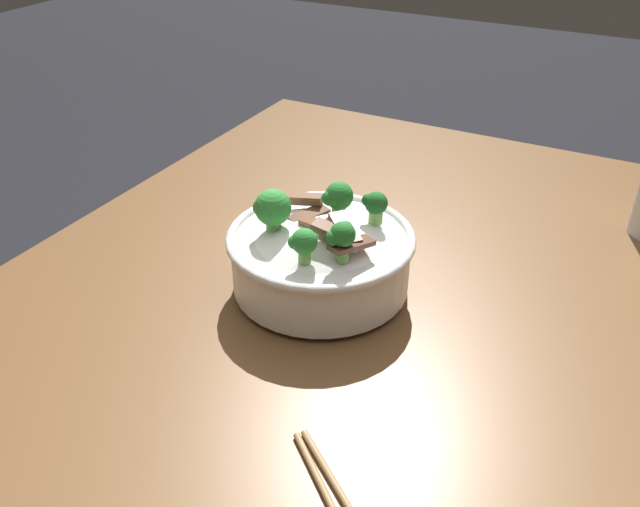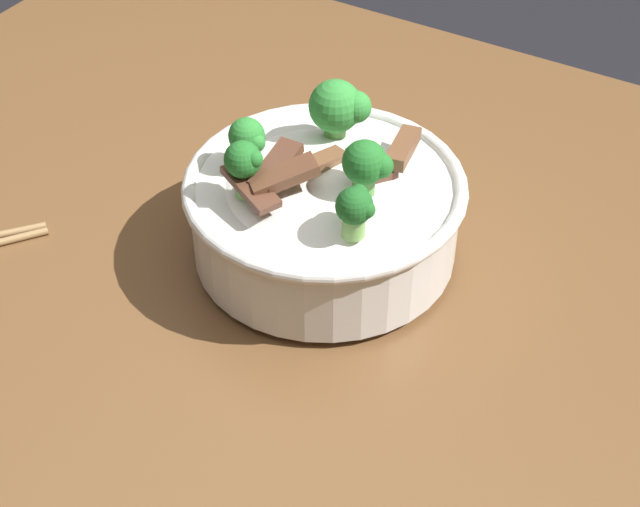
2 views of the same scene
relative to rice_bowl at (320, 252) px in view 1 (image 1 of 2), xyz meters
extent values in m
cube|color=brown|center=(0.03, -0.07, -0.08)|extent=(1.22, 1.00, 0.04)
cube|color=brown|center=(0.55, 0.35, -0.48)|extent=(0.08, 0.08, 0.77)
cylinder|color=white|center=(0.00, 0.00, -0.05)|extent=(0.12, 0.12, 0.01)
cylinder|color=white|center=(0.00, 0.00, -0.01)|extent=(0.23, 0.23, 0.07)
torus|color=white|center=(0.00, 0.00, 0.02)|extent=(0.25, 0.25, 0.01)
ellipsoid|color=white|center=(0.00, 0.00, 0.01)|extent=(0.20, 0.20, 0.06)
cube|color=brown|center=(-0.01, 0.00, 0.04)|extent=(0.03, 0.06, 0.01)
cube|color=#563323|center=(-0.03, -0.03, 0.05)|extent=(0.02, 0.06, 0.02)
cube|color=brown|center=(-0.01, -0.04, 0.05)|extent=(0.06, 0.06, 0.02)
cube|color=#563323|center=(-0.03, -0.06, 0.05)|extent=(0.06, 0.04, 0.01)
cube|color=brown|center=(0.05, 0.05, 0.04)|extent=(0.03, 0.07, 0.02)
cube|color=#563323|center=(0.02, 0.03, 0.03)|extent=(0.06, 0.05, 0.01)
cylinder|color=#5B9947|center=(-0.02, 0.06, 0.04)|extent=(0.02, 0.02, 0.02)
sphere|color=green|center=(-0.02, 0.06, 0.06)|extent=(0.05, 0.05, 0.05)
sphere|color=green|center=(-0.01, 0.06, 0.06)|extent=(0.03, 0.03, 0.03)
sphere|color=green|center=(-0.03, 0.07, 0.06)|extent=(0.02, 0.02, 0.02)
cylinder|color=#6BA84C|center=(-0.05, -0.05, 0.04)|extent=(0.02, 0.02, 0.03)
sphere|color=#237028|center=(-0.05, -0.05, 0.07)|extent=(0.03, 0.03, 0.03)
sphere|color=#237028|center=(-0.04, -0.05, 0.07)|extent=(0.01, 0.01, 0.01)
sphere|color=#237028|center=(-0.05, -0.05, 0.06)|extent=(0.02, 0.02, 0.02)
cylinder|color=#5B9947|center=(0.04, -0.01, 0.04)|extent=(0.02, 0.02, 0.02)
sphere|color=#237028|center=(0.04, -0.01, 0.07)|extent=(0.04, 0.04, 0.04)
sphere|color=#237028|center=(0.05, 0.00, 0.07)|extent=(0.02, 0.02, 0.02)
sphere|color=#237028|center=(0.03, 0.00, 0.06)|extent=(0.02, 0.02, 0.02)
cylinder|color=#6BA84C|center=(-0.07, -0.01, 0.04)|extent=(0.02, 0.02, 0.02)
sphere|color=#2D8433|center=(-0.07, -0.01, 0.06)|extent=(0.03, 0.03, 0.03)
sphere|color=#2D8433|center=(-0.06, -0.02, 0.06)|extent=(0.02, 0.02, 0.02)
sphere|color=#2D8433|center=(-0.07, 0.00, 0.06)|extent=(0.02, 0.02, 0.02)
cylinder|color=#7AB256|center=(0.06, -0.05, 0.04)|extent=(0.02, 0.02, 0.02)
sphere|color=#1E6023|center=(0.06, -0.05, 0.06)|extent=(0.03, 0.03, 0.03)
sphere|color=#1E6023|center=(0.07, -0.05, 0.06)|extent=(0.01, 0.01, 0.01)
sphere|color=#1E6023|center=(0.05, -0.04, 0.06)|extent=(0.02, 0.02, 0.02)
camera|label=1|loc=(-0.65, -0.34, 0.47)|focal=37.45mm
camera|label=2|loc=(0.34, -0.58, 0.54)|focal=55.49mm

